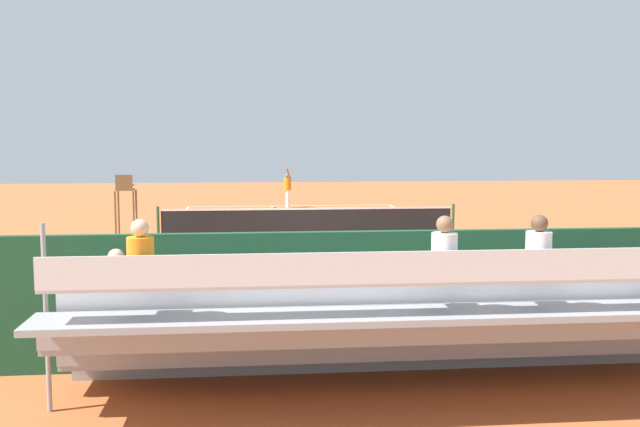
# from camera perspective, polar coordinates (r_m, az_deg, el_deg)

# --- Properties ---
(ground_plane) EXTENTS (60.00, 60.00, 0.00)m
(ground_plane) POSITION_cam_1_polar(r_m,az_deg,el_deg) (24.61, -0.92, -1.80)
(ground_plane) COLOR #BC6033
(court_line_markings) EXTENTS (10.10, 22.20, 0.01)m
(court_line_markings) POSITION_cam_1_polar(r_m,az_deg,el_deg) (24.64, -0.93, -1.78)
(court_line_markings) COLOR white
(court_line_markings) RESTS_ON ground
(tennis_net) EXTENTS (10.30, 0.10, 1.07)m
(tennis_net) POSITION_cam_1_polar(r_m,az_deg,el_deg) (24.54, -0.92, -0.64)
(tennis_net) COLOR black
(tennis_net) RESTS_ON ground
(backdrop_wall) EXTENTS (18.00, 0.16, 2.00)m
(backdrop_wall) POSITION_cam_1_polar(r_m,az_deg,el_deg) (10.75, 5.31, -6.68)
(backdrop_wall) COLOR #1E4C2D
(backdrop_wall) RESTS_ON ground
(bleacher_stand) EXTENTS (9.06, 2.40, 2.48)m
(bleacher_stand) POSITION_cam_1_polar(r_m,az_deg,el_deg) (9.46, 8.00, -8.58)
(bleacher_stand) COLOR #9EA0A5
(bleacher_stand) RESTS_ON ground
(umpire_chair) EXTENTS (0.67, 0.67, 2.14)m
(umpire_chair) POSITION_cam_1_polar(r_m,az_deg,el_deg) (24.97, -15.30, 1.14)
(umpire_chair) COLOR brown
(umpire_chair) RESTS_ON ground
(courtside_bench) EXTENTS (1.80, 0.40, 0.93)m
(courtside_bench) POSITION_cam_1_polar(r_m,az_deg,el_deg) (12.07, 14.16, -7.58)
(courtside_bench) COLOR #234C2D
(courtside_bench) RESTS_ON ground
(equipment_bag) EXTENTS (0.90, 0.36, 0.36)m
(equipment_bag) POSITION_cam_1_polar(r_m,az_deg,el_deg) (11.60, 6.51, -9.93)
(equipment_bag) COLOR black
(equipment_bag) RESTS_ON ground
(tennis_player) EXTENTS (0.41, 0.55, 1.93)m
(tennis_player) POSITION_cam_1_polar(r_m,az_deg,el_deg) (34.40, -2.61, 2.14)
(tennis_player) COLOR white
(tennis_player) RESTS_ON ground
(tennis_racket) EXTENTS (0.40, 0.58, 0.03)m
(tennis_racket) POSITION_cam_1_polar(r_m,az_deg,el_deg) (34.88, -3.82, 0.54)
(tennis_racket) COLOR black
(tennis_racket) RESTS_ON ground
(tennis_ball_near) EXTENTS (0.07, 0.07, 0.07)m
(tennis_ball_near) POSITION_cam_1_polar(r_m,az_deg,el_deg) (33.20, 0.63, 0.30)
(tennis_ball_near) COLOR #CCDB33
(tennis_ball_near) RESTS_ON ground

